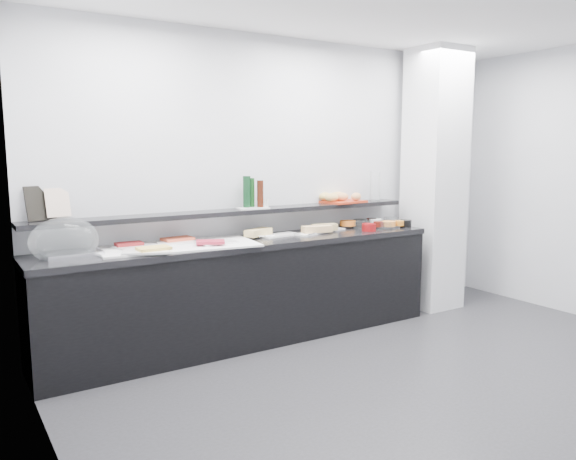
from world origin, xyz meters
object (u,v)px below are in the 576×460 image
cloche_base (72,254)px  carafe (375,186)px  bread_tray (343,202)px  framed_print (40,203)px  condiment_tray (253,208)px  sandwich_plate_mid (310,233)px

cloche_base → carafe: size_ratio=1.31×
bread_tray → carafe: 0.42m
framed_print → bread_tray: 2.78m
condiment_tray → carafe: carafe is taller
cloche_base → sandwich_plate_mid: 2.09m
framed_print → bread_tray: framed_print is taller
sandwich_plate_mid → framed_print: 2.30m
carafe → bread_tray: bearing=178.4°
sandwich_plate_mid → bread_tray: size_ratio=0.81×
sandwich_plate_mid → carafe: size_ratio=1.11×
bread_tray → carafe: size_ratio=1.37×
bread_tray → carafe: (0.40, -0.01, 0.14)m
cloche_base → framed_print: size_ratio=1.51×
sandwich_plate_mid → cloche_base: bearing=163.8°
cloche_base → bread_tray: bread_tray is taller
framed_print → condiment_tray: 1.75m
condiment_tray → sandwich_plate_mid: bearing=-10.3°
framed_print → carafe: bearing=-18.1°
carafe → sandwich_plate_mid: bearing=-169.1°
sandwich_plate_mid → framed_print: size_ratio=1.28×
sandwich_plate_mid → carafe: 1.02m
framed_print → carafe: size_ratio=0.87×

